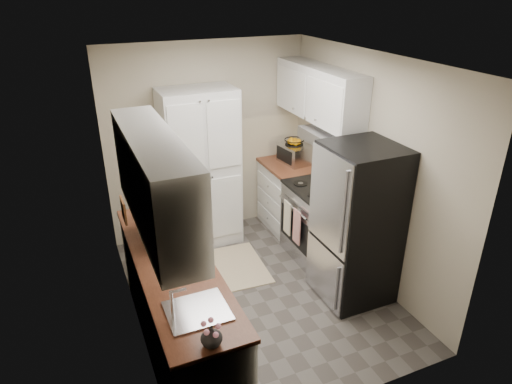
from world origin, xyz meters
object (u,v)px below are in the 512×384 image
pantry_cabinet (201,169)px  electric_range (318,221)px  refrigerator (357,224)px  microwave (168,219)px  toaster_oven (296,154)px  wine_bottle (145,202)px

pantry_cabinet → electric_range: 1.58m
pantry_cabinet → refrigerator: pantry_cabinet is taller
microwave → toaster_oven: size_ratio=1.37×
microwave → wine_bottle: microwave is taller
electric_range → wine_bottle: wine_bottle is taller
pantry_cabinet → wine_bottle: bearing=-136.0°
electric_range → toaster_oven: bearing=82.4°
pantry_cabinet → wine_bottle: pantry_cabinet is taller
electric_range → toaster_oven: (0.11, 0.84, 0.57)m
wine_bottle → refrigerator: bearing=-24.8°
electric_range → refrigerator: (-0.03, -0.80, 0.37)m
wine_bottle → toaster_oven: size_ratio=0.75×
refrigerator → wine_bottle: size_ratio=5.27×
refrigerator → toaster_oven: size_ratio=3.98×
pantry_cabinet → electric_range: pantry_cabinet is taller
electric_range → microwave: bearing=-170.0°
refrigerator → wine_bottle: refrigerator is taller
electric_range → microwave: size_ratio=1.93×
pantry_cabinet → electric_range: bearing=-38.2°
refrigerator → microwave: 1.92m
pantry_cabinet → refrigerator: (1.14, -1.73, -0.15)m
electric_range → refrigerator: 0.88m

